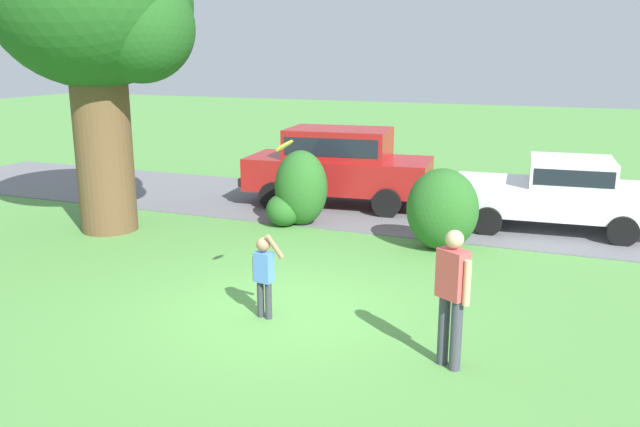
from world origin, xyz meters
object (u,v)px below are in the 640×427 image
(frisbee, at_px, (284,146))
(parked_suv, at_px, (339,162))
(parked_sedan, at_px, (559,191))
(adult_onlooker, at_px, (452,291))
(oak_tree_large, at_px, (100,18))
(child_thrower, at_px, (264,271))

(frisbee, bearing_deg, parked_suv, 103.62)
(parked_sedan, height_order, frisbee, frisbee)
(parked_sedan, distance_m, adult_onlooker, 7.27)
(parked_suv, distance_m, adult_onlooker, 8.71)
(adult_onlooker, bearing_deg, parked_sedan, 82.45)
(oak_tree_large, xyz_separation_m, adult_onlooker, (7.94, -3.67, -3.43))
(oak_tree_large, distance_m, parked_sedan, 10.21)
(child_thrower, distance_m, adult_onlooker, 2.83)
(frisbee, bearing_deg, oak_tree_large, 152.92)
(parked_sedan, height_order, adult_onlooker, adult_onlooker)
(oak_tree_large, xyz_separation_m, child_thrower, (5.17, -3.15, -3.70))
(child_thrower, relative_size, frisbee, 4.59)
(parked_sedan, distance_m, frisbee, 7.38)
(parked_suv, distance_m, frisbee, 6.99)
(adult_onlooker, bearing_deg, parked_suv, 119.08)
(child_thrower, bearing_deg, parked_suv, 101.69)
(parked_sedan, xyz_separation_m, frisbee, (-3.58, -6.25, 1.62))
(child_thrower, bearing_deg, oak_tree_large, 148.62)
(parked_sedan, relative_size, parked_suv, 0.93)
(parked_suv, bearing_deg, frisbee, -76.38)
(oak_tree_large, bearing_deg, parked_sedan, 21.68)
(parked_sedan, bearing_deg, frisbee, -119.76)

